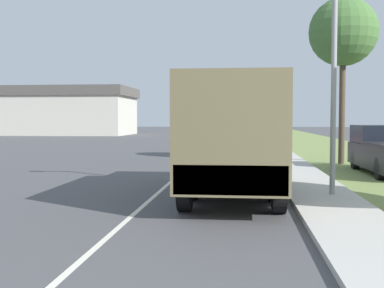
{
  "coord_description": "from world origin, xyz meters",
  "views": [
    {
      "loc": [
        2.37,
        -0.96,
        2.1
      ],
      "look_at": [
        0.86,
        13.57,
        1.34
      ],
      "focal_mm": 45.0,
      "sensor_mm": 36.0,
      "label": 1
    }
  ],
  "objects_px": {
    "car_second_ahead": "(236,138)",
    "lamp_post": "(326,41)",
    "military_truck": "(233,134)",
    "car_nearest_ahead": "(226,144)"
  },
  "relations": [
    {
      "from": "military_truck",
      "to": "car_nearest_ahead",
      "type": "height_order",
      "value": "military_truck"
    },
    {
      "from": "lamp_post",
      "to": "military_truck",
      "type": "bearing_deg",
      "value": -179.62
    },
    {
      "from": "military_truck",
      "to": "lamp_post",
      "type": "xyz_separation_m",
      "value": [
        2.39,
        0.02,
        2.43
      ]
    },
    {
      "from": "car_second_ahead",
      "to": "lamp_post",
      "type": "distance_m",
      "value": 22.73
    },
    {
      "from": "car_second_ahead",
      "to": "lamp_post",
      "type": "bearing_deg",
      "value": -83.38
    },
    {
      "from": "car_nearest_ahead",
      "to": "military_truck",
      "type": "bearing_deg",
      "value": -87.36
    },
    {
      "from": "car_nearest_ahead",
      "to": "lamp_post",
      "type": "relative_size",
      "value": 0.59
    },
    {
      "from": "car_nearest_ahead",
      "to": "lamp_post",
      "type": "xyz_separation_m",
      "value": [
        3.01,
        -13.36,
        3.39
      ]
    },
    {
      "from": "military_truck",
      "to": "car_nearest_ahead",
      "type": "relative_size",
      "value": 1.83
    },
    {
      "from": "military_truck",
      "to": "car_second_ahead",
      "type": "height_order",
      "value": "military_truck"
    }
  ]
}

